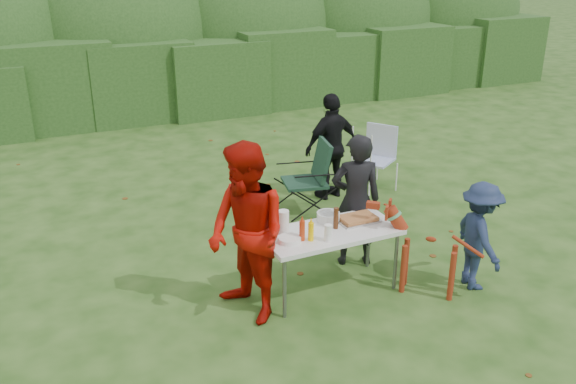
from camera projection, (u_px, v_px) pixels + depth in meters
name	position (u px, v px, depth m)	size (l,w,h in m)	color
ground	(303.00, 287.00, 6.90)	(80.00, 80.00, 0.00)	#1E4211
hedge_row	(139.00, 82.00, 13.29)	(22.00, 1.40, 1.70)	#23471C
shrub_backdrop	(121.00, 37.00, 14.35)	(20.00, 2.60, 3.20)	#3D6628
folding_table	(330.00, 235.00, 6.59)	(1.50, 0.70, 0.74)	silver
person_cook	(356.00, 201.00, 7.14)	(0.59, 0.39, 1.63)	black
person_red_jacket	(247.00, 234.00, 6.04)	(0.91, 0.71, 1.86)	#A60C03
person_black_puffy	(332.00, 147.00, 9.11)	(0.94, 0.39, 1.61)	black
child	(479.00, 236.00, 6.70)	(0.80, 0.46, 1.25)	#1B2846
dog	(430.00, 252.00, 6.63)	(1.04, 0.42, 0.99)	maroon
camping_chair	(305.00, 178.00, 8.62)	(0.67, 0.67, 1.08)	#193827
lawn_chair	(375.00, 158.00, 9.58)	(0.59, 0.59, 0.99)	#4E69B3
food_tray	(358.00, 220.00, 6.79)	(0.45, 0.30, 0.02)	#B7B7BA
focaccia_bread	(358.00, 218.00, 6.78)	(0.40, 0.26, 0.04)	#AC6B39
mustard_bottle	(311.00, 232.00, 6.31)	(0.06, 0.06, 0.20)	#FFC900
ketchup_bottle	(302.00, 231.00, 6.30)	(0.06, 0.06, 0.22)	#B83110
beer_bottle	(336.00, 218.00, 6.57)	(0.06, 0.06, 0.24)	#47230F
paper_towel_roll	(283.00, 222.00, 6.45)	(0.12, 0.12, 0.26)	white
cup_stack	(328.00, 233.00, 6.30)	(0.08, 0.08, 0.18)	white
pasta_bowl	(328.00, 217.00, 6.77)	(0.26, 0.26, 0.10)	silver
plate_stack	(289.00, 240.00, 6.30)	(0.24, 0.24, 0.05)	white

